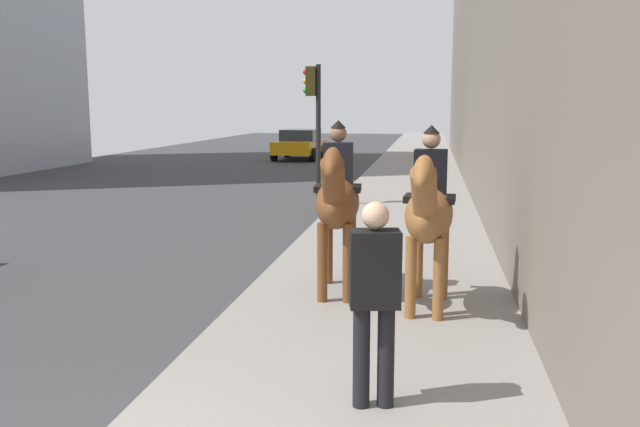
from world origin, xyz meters
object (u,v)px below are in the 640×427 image
traffic_light_near_curb (315,113)px  mounted_horse_near (337,200)px  pedestrian_greeting (374,291)px  car_near_lane (300,144)px  mounted_horse_far (429,211)px

traffic_light_near_curb → mounted_horse_near: bearing=-168.2°
pedestrian_greeting → traffic_light_near_curb: traffic_light_near_curb is taller
mounted_horse_near → car_near_lane: mounted_horse_near is taller
pedestrian_greeting → car_near_lane: size_ratio=0.43×
pedestrian_greeting → traffic_light_near_curb: size_ratio=0.48×
pedestrian_greeting → mounted_horse_far: bearing=-19.5°
pedestrian_greeting → car_near_lane: 27.50m
mounted_horse_far → pedestrian_greeting: (-2.77, 0.41, -0.23)m
mounted_horse_near → traffic_light_near_curb: traffic_light_near_curb is taller
mounted_horse_far → traffic_light_near_curb: bearing=-157.2°
mounted_horse_near → car_near_lane: 24.14m
car_near_lane → traffic_light_near_curb: size_ratio=1.12×
mounted_horse_far → pedestrian_greeting: 2.81m
mounted_horse_near → traffic_light_near_curb: 8.07m
car_near_lane → mounted_horse_far: bearing=17.3°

